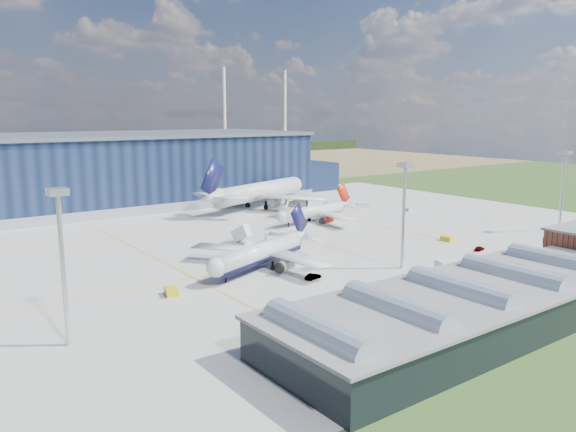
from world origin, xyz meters
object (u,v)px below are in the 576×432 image
(gse_cart_b, at_px, (273,204))
(light_mast_west, at_px, (61,242))
(airstair, at_px, (241,237))
(car_b, at_px, (313,276))
(airliner_red, at_px, (313,205))
(light_mast_east, at_px, (563,178))
(gse_van_a, at_px, (276,237))
(car_a, at_px, (479,248))
(gse_tug_b, at_px, (447,239))
(light_mast_center, at_px, (404,198))
(gse_van_b, at_px, (363,205))
(hangar, at_px, (145,171))
(airliner_navy, at_px, (259,242))
(airliner_widebody, at_px, (260,182))
(gse_tug_a, at_px, (171,292))
(gse_cart_a, at_px, (409,210))
(gse_tug_c, at_px, (287,200))
(gse_van_c, at_px, (447,265))

(gse_cart_b, bearing_deg, light_mast_west, 175.62)
(airstair, height_order, car_b, airstair)
(light_mast_west, relative_size, airliner_red, 0.69)
(light_mast_east, relative_size, airstair, 4.55)
(gse_van_a, xyz_separation_m, car_a, (34.76, -37.17, -0.65))
(gse_van_a, xyz_separation_m, car_b, (-13.36, -32.04, -0.63))
(gse_tug_b, bearing_deg, light_mast_west, -177.28)
(light_mast_center, height_order, airstair, light_mast_center)
(gse_van_b, bearing_deg, gse_cart_b, 79.19)
(hangar, height_order, gse_cart_b, hangar)
(hangar, bearing_deg, airstair, -95.67)
(hangar, bearing_deg, gse_cart_b, -50.99)
(airliner_navy, relative_size, airliner_red, 1.11)
(light_mast_center, distance_m, car_b, 25.97)
(light_mast_east, xyz_separation_m, airliner_widebody, (-45.97, 85.00, -6.12))
(light_mast_center, distance_m, airliner_widebody, 87.32)
(gse_tug_a, bearing_deg, airliner_navy, 27.21)
(light_mast_center, distance_m, gse_tug_b, 34.91)
(airstair, bearing_deg, gse_tug_a, -154.70)
(car_a, bearing_deg, airliner_navy, 59.52)
(light_mast_east, height_order, airstair, light_mast_east)
(hangar, distance_m, gse_tug_b, 119.97)
(gse_tug_b, bearing_deg, airliner_widebody, 94.48)
(gse_tug_b, height_order, gse_van_b, gse_van_b)
(gse_cart_a, bearing_deg, airstair, -158.97)
(gse_cart_b, bearing_deg, gse_cart_a, -95.15)
(light_mast_west, distance_m, airliner_widebody, 123.24)
(light_mast_center, relative_size, gse_cart_b, 7.33)
(gse_van_b, xyz_separation_m, airstair, (-63.81, -21.60, 0.59))
(gse_van_a, relative_size, gse_van_b, 1.29)
(light_mast_west, bearing_deg, car_b, 5.60)
(gse_tug_c, xyz_separation_m, gse_cart_b, (-11.18, -6.72, 0.04))
(gse_tug_b, xyz_separation_m, gse_cart_b, (-4.77, 74.14, 0.02))
(hangar, relative_size, airliner_widebody, 2.54)
(gse_cart_b, bearing_deg, gse_van_c, -147.65)
(airliner_widebody, xyz_separation_m, car_b, (-39.81, -80.18, -8.69))
(airliner_navy, distance_m, gse_cart_b, 84.78)
(hangar, height_order, gse_tug_b, hangar)
(airstair, bearing_deg, car_b, -114.35)
(car_b, bearing_deg, gse_cart_b, -40.11)
(light_mast_center, xyz_separation_m, gse_van_c, (6.36, -7.08, -14.23))
(gse_tug_a, xyz_separation_m, gse_van_a, (40.90, 24.60, 0.53))
(gse_tug_b, relative_size, gse_cart_a, 1.13)
(gse_tug_a, xyz_separation_m, gse_tug_c, (84.33, 79.74, -0.09))
(airliner_navy, xyz_separation_m, gse_tug_c, (61.53, 74.71, -5.38))
(gse_cart_b, bearing_deg, gse_tug_c, -15.33)
(light_mast_east, bearing_deg, gse_cart_b, 115.22)
(gse_cart_a, distance_m, car_a, 57.23)
(gse_tug_c, bearing_deg, gse_cart_b, -130.32)
(light_mast_east, distance_m, gse_tug_b, 39.94)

